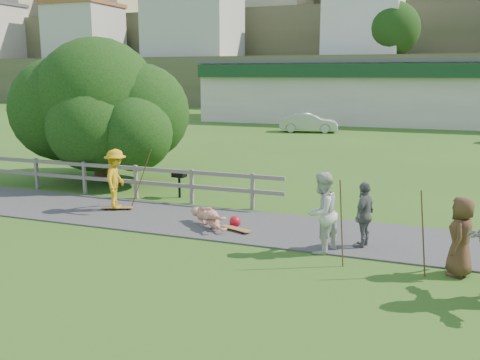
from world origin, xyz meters
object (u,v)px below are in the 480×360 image
Objects in this scene: spectator_b at (364,215)px; spectator_c at (461,236)px; skater_rider at (116,182)px; tree at (99,124)px; spectator_a at (322,213)px; skater_fallen at (209,218)px; bbq at (179,184)px; car_silver at (309,123)px.

spectator_c is at bearing 75.80° from spectator_b.
skater_rider is 0.23× the size of tree.
spectator_b is at bearing -24.09° from tree.
skater_rider is at bearing -79.99° from spectator_a.
skater_fallen is 1.01× the size of spectator_b.
skater_rider is at bearing -83.53° from spectator_b.
spectator_a is at bearing -66.44° from skater_fallen.
skater_rider is 1.92× the size of bbq.
skater_fallen is 3.34m from spectator_a.
spectator_c is at bearing -170.01° from car_silver.
car_silver is 19.83m from tree.
skater_fallen is at bearing 177.40° from car_silver.
skater_rider is 1.11× the size of spectator_b.
skater_fallen is at bearing -81.76° from spectator_a.
spectator_c reaches higher than car_silver.
skater_fallen is at bearing -49.32° from bbq.
tree is at bearing 160.87° from bbq.
tree reaches higher than spectator_a.
skater_fallen is 4.05m from spectator_b.
spectator_c is 1.78× the size of bbq.
skater_fallen is 1.75× the size of bbq.
car_silver is at bearing -142.25° from spectator_a.
skater_fallen is 3.73m from bbq.
spectator_a is at bearing -38.08° from spectator_b.
skater_fallen is at bearing -92.90° from spectator_c.
skater_rider is 1.08× the size of spectator_c.
spectator_a reaches higher than skater_rider.
skater_fallen is at bearing -79.36° from spectator_b.
spectator_c reaches higher than spectator_b.
tree is (-6.46, 4.48, 1.83)m from skater_fallen.
tree is (-9.62, 5.36, 1.20)m from spectator_a.
car_silver is (-9.11, 25.24, -0.15)m from spectator_c.
tree is (-12.51, 5.75, 1.32)m from spectator_c.
spectator_c is 26.83m from car_silver.
spectator_a is 6.69m from bbq.
spectator_b is at bearing 152.20° from spectator_a.
tree is at bearing 22.31° from skater_rider.
skater_rider is 5.11m from tree.
skater_rider is 7.34m from spectator_b.
bbq is at bearing -102.59° from spectator_b.
skater_rider reaches higher than bbq.
tree reaches higher than bbq.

